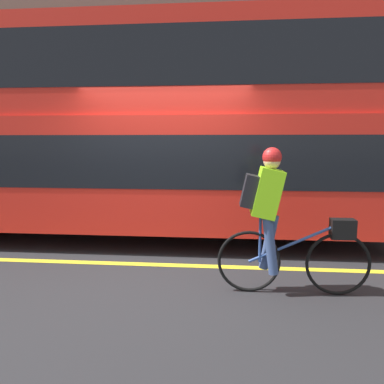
% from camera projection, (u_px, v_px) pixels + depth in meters
% --- Properties ---
extents(ground_plane, '(80.00, 80.00, 0.00)m').
position_uv_depth(ground_plane, '(159.00, 267.00, 5.18)').
color(ground_plane, '#232326').
extents(road_center_line, '(50.00, 0.14, 0.01)m').
position_uv_depth(road_center_line, '(161.00, 265.00, 5.26)').
color(road_center_line, yellow).
rests_on(road_center_line, ground_plane).
extents(sidewalk_curb, '(60.00, 2.33, 0.15)m').
position_uv_depth(sidewalk_curb, '(192.00, 205.00, 9.79)').
color(sidewalk_curb, '#A8A399').
rests_on(sidewalk_curb, ground_plane).
extents(building_facade, '(60.00, 0.30, 8.36)m').
position_uv_depth(building_facade, '(196.00, 53.00, 10.53)').
color(building_facade, brown).
rests_on(building_facade, ground_plane).
extents(bus, '(11.28, 2.49, 3.61)m').
position_uv_depth(bus, '(70.00, 125.00, 6.73)').
color(bus, black).
rests_on(bus, ground_plane).
extents(cyclist_on_bike, '(1.71, 0.32, 1.67)m').
position_uv_depth(cyclist_on_bike, '(279.00, 217.00, 4.19)').
color(cyclist_on_bike, black).
rests_on(cyclist_on_bike, ground_plane).
extents(trash_bin, '(0.54, 0.54, 0.85)m').
position_uv_depth(trash_bin, '(292.00, 187.00, 9.37)').
color(trash_bin, '#515156').
rests_on(trash_bin, sidewalk_curb).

